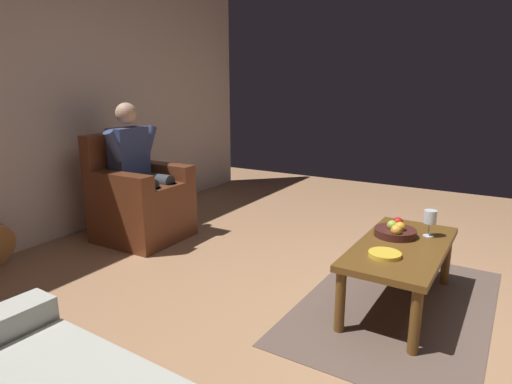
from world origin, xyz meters
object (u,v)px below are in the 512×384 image
Objects in this scene: armchair at (140,201)px; coffee_table at (401,254)px; fruit_bowl at (396,231)px; wine_glass_near at (430,218)px; decorative_dish at (385,254)px; person_seated at (139,167)px.

coffee_table is at bearing 87.07° from armchair.
coffee_table is 4.01× the size of fruit_bowl.
armchair is at bearing -86.41° from wine_glass_near.
decorative_dish is (0.39, 0.03, -0.03)m from fruit_bowl.
decorative_dish is (0.34, 2.35, 0.08)m from armchair.
armchair is 0.33m from person_seated.
fruit_bowl is (-0.05, 2.29, -0.22)m from person_seated.
wine_glass_near is at bearing 161.98° from decorative_dish.
armchair is at bearing -92.29° from coffee_table.
decorative_dish is at bearing 4.47° from fruit_bowl.
armchair reaches higher than fruit_bowl.
person_seated is 1.14× the size of coffee_table.
person_seated is 2.49m from wine_glass_near.
fruit_bowl is at bearing -60.33° from wine_glass_near.
armchair is 2.37m from decorative_dish.
person_seated reaches higher than decorative_dish.
coffee_table is at bearing 87.04° from person_seated.
fruit_bowl is (0.11, -0.19, -0.09)m from wine_glass_near.
person_seated reaches higher than fruit_bowl.
decorative_dish is at bearing -18.02° from wine_glass_near.
person_seated is 4.56× the size of fruit_bowl.
person_seated is at bearing -88.82° from fruit_bowl.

